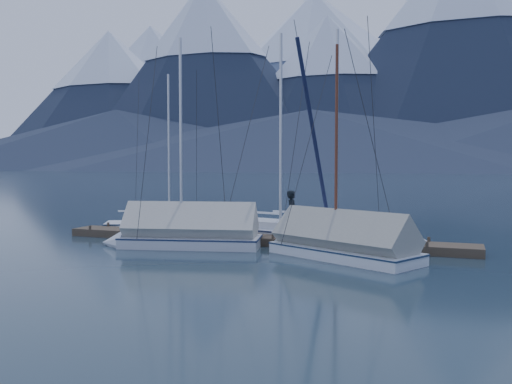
% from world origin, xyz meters
% --- Properties ---
extents(ground, '(1000.00, 1000.00, 0.00)m').
position_xyz_m(ground, '(0.00, 0.00, 0.00)').
color(ground, '#14222D').
rests_on(ground, ground).
extents(mountain_range, '(877.00, 584.00, 150.50)m').
position_xyz_m(mountain_range, '(4.12, 370.45, 58.65)').
color(mountain_range, '#475675').
rests_on(mountain_range, ground).
extents(dock, '(18.00, 1.50, 0.54)m').
position_xyz_m(dock, '(0.00, 2.00, 0.11)').
color(dock, '#382D23').
rests_on(dock, ground).
extents(mooring_posts, '(15.12, 1.52, 0.35)m').
position_xyz_m(mooring_posts, '(-0.50, 2.00, 0.35)').
color(mooring_posts, '#382D23').
rests_on(mooring_posts, ground).
extents(sailboat_open_left, '(6.72, 4.71, 8.75)m').
position_xyz_m(sailboat_open_left, '(-5.47, 5.20, 0.15)').
color(sailboat_open_left, silver).
rests_on(sailboat_open_left, ground).
extents(sailboat_open_mid, '(7.94, 3.97, 10.11)m').
position_xyz_m(sailboat_open_mid, '(1.08, 3.54, 0.18)').
color(sailboat_open_mid, silver).
rests_on(sailboat_open_mid, ground).
extents(sailboat_open_right, '(7.86, 3.34, 10.27)m').
position_xyz_m(sailboat_open_right, '(3.47, 4.43, 0.18)').
color(sailboat_open_right, silver).
rests_on(sailboat_open_right, ground).
extents(sailboat_covered_near, '(6.72, 4.74, 8.50)m').
position_xyz_m(sailboat_covered_near, '(3.78, -0.15, 0.42)').
color(sailboat_covered_near, white).
rests_on(sailboat_covered_near, ground).
extents(sailboat_covered_far, '(6.91, 3.42, 9.30)m').
position_xyz_m(sailboat_covered_far, '(-2.65, 0.02, 0.45)').
color(sailboat_covered_far, silver).
rests_on(sailboat_covered_far, ground).
extents(person, '(0.59, 0.78, 1.93)m').
position_xyz_m(person, '(1.47, 2.45, 1.31)').
color(person, black).
rests_on(person, dock).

